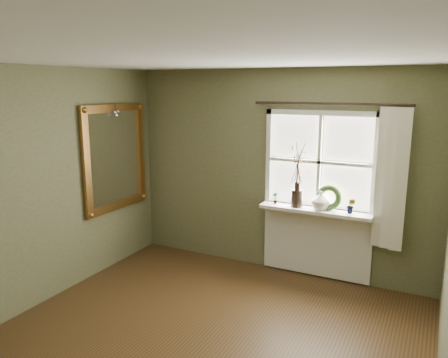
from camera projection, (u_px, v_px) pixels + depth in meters
ceiling at (180, 57)px, 3.34m from camera, size 4.50×4.50×0.00m
wall_back at (278, 172)px, 5.62m from camera, size 4.00×0.10×2.60m
wall_left at (15, 193)px, 4.51m from camera, size 0.10×4.50×2.60m
window_frame at (319, 162)px, 5.28m from camera, size 1.36×0.06×1.24m
window_sill at (315, 210)px, 5.30m from camera, size 1.36×0.26×0.04m
window_apron at (316, 242)px, 5.49m from camera, size 1.36×0.04×0.88m
dark_jug at (297, 198)px, 5.38m from camera, size 0.19×0.19×0.21m
cream_vase at (321, 200)px, 5.25m from camera, size 0.23×0.23×0.23m
wreath at (329, 200)px, 5.24m from camera, size 0.31×0.14×0.31m
potted_plant_left at (275, 198)px, 5.51m from camera, size 0.09×0.06×0.15m
potted_plant_right at (351, 206)px, 5.10m from camera, size 0.11×0.10×0.18m
curtain at (391, 179)px, 4.85m from camera, size 0.36×0.12×1.59m
curtain_rod at (329, 104)px, 5.04m from camera, size 1.84×0.03×0.03m
gilt_mirror at (115, 157)px, 5.73m from camera, size 0.10×1.16×1.39m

